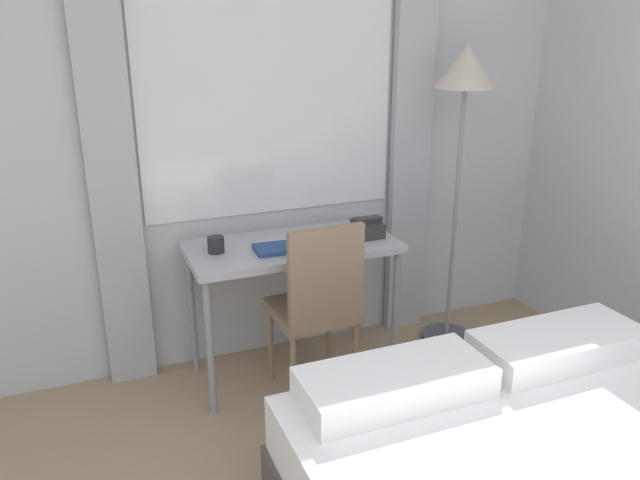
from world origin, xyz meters
name	(u,v)px	position (x,y,z in m)	size (l,w,h in m)	color
wall_back_with_window	(252,121)	(0.01, 2.98, 1.35)	(4.76, 0.13, 2.70)	silver
desk	(292,256)	(0.11, 2.64, 0.69)	(1.09, 0.52, 0.76)	#B2B2B7
desk_chair	(317,301)	(0.14, 2.36, 0.55)	(0.41, 0.41, 0.96)	#8C7259
standing_lamp	(464,101)	(1.11, 2.64, 1.45)	(0.34, 0.34, 1.74)	#4C4C51
telephone	(368,228)	(0.53, 2.60, 0.81)	(0.15, 0.18, 0.10)	#2D2D2D
book	(280,248)	(0.02, 2.56, 0.77)	(0.26, 0.18, 0.02)	navy
mug	(216,245)	(-0.29, 2.65, 0.80)	(0.08, 0.08, 0.08)	#262628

